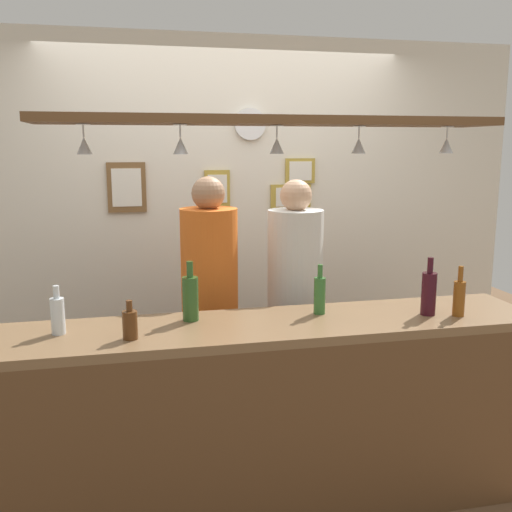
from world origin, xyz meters
TOP-DOWN VIEW (x-y plane):
  - ground_plane at (0.00, 0.00)m, footprint 8.00×8.00m
  - back_wall at (0.00, 1.10)m, footprint 4.40×0.06m
  - bar_counter at (0.00, -0.50)m, footprint 2.70×0.55m
  - overhead_glass_rack at (0.00, -0.30)m, footprint 2.20×0.36m
  - hanging_wineglass_far_left at (-0.87, -0.30)m, footprint 0.07×0.07m
  - hanging_wineglass_left at (-0.45, -0.35)m, footprint 0.07×0.07m
  - hanging_wineglass_center_left at (0.01, -0.30)m, footprint 0.07×0.07m
  - hanging_wineglass_center at (0.42, -0.31)m, footprint 0.07×0.07m
  - hanging_wineglass_center_right at (0.88, -0.34)m, footprint 0.07×0.07m
  - person_left_orange_shirt at (-0.23, 0.34)m, footprint 0.34×0.34m
  - person_middle_white_patterned_shirt at (0.30, 0.34)m, footprint 0.34×0.34m
  - bottle_beer_green_import at (0.26, -0.26)m, footprint 0.06×0.06m
  - bottle_wine_dark_red at (0.80, -0.40)m, footprint 0.08×0.08m
  - bottle_champagne_green at (-0.41, -0.23)m, footprint 0.08×0.08m
  - bottle_soda_clear at (-1.03, -0.31)m, footprint 0.06×0.06m
  - bottle_beer_amber_tall at (0.94, -0.45)m, footprint 0.06×0.06m
  - bottle_beer_brown_stubby at (-0.70, -0.45)m, footprint 0.07×0.07m
  - picture_frame_caricature at (-0.69, 1.06)m, footprint 0.26×0.02m
  - picture_frame_lower_pair at (0.47, 1.06)m, footprint 0.30×0.02m
  - picture_frame_crest at (-0.07, 1.06)m, footprint 0.18×0.02m
  - picture_frame_upper_small at (0.54, 1.06)m, footprint 0.22×0.02m
  - wall_clock at (0.17, 1.05)m, footprint 0.22×0.03m

SIDE VIEW (x-z plane):
  - ground_plane at x=0.00m, z-range 0.00..0.00m
  - bar_counter at x=0.00m, z-range 0.18..1.16m
  - person_middle_white_patterned_shirt at x=0.30m, z-range 0.17..1.82m
  - person_left_orange_shirt at x=-0.23m, z-range 0.17..1.84m
  - bottle_beer_brown_stubby at x=-0.70m, z-range 0.97..1.15m
  - bottle_soda_clear at x=-1.03m, z-range 0.97..1.20m
  - bottle_beer_amber_tall at x=0.94m, z-range 0.96..1.22m
  - bottle_beer_green_import at x=0.26m, z-range 0.96..1.22m
  - bottle_wine_dark_red at x=0.80m, z-range 0.96..1.26m
  - bottle_champagne_green at x=-0.41m, z-range 0.96..1.26m
  - back_wall at x=0.00m, z-range 0.00..2.60m
  - picture_frame_lower_pair at x=0.47m, z-range 1.39..1.57m
  - picture_frame_crest at x=-0.07m, z-range 1.42..1.68m
  - picture_frame_caricature at x=-0.69m, z-range 1.39..1.73m
  - picture_frame_upper_small at x=0.54m, z-range 1.58..1.76m
  - hanging_wineglass_far_left at x=-0.87m, z-range 1.78..1.92m
  - hanging_wineglass_left at x=-0.45m, z-range 1.78..1.92m
  - hanging_wineglass_center_left at x=0.01m, z-range 1.78..1.92m
  - hanging_wineglass_center at x=0.42m, z-range 1.78..1.92m
  - hanging_wineglass_center_right at x=0.88m, z-range 1.78..1.92m
  - overhead_glass_rack at x=0.00m, z-range 1.94..1.98m
  - wall_clock at x=0.17m, z-range 1.88..2.10m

